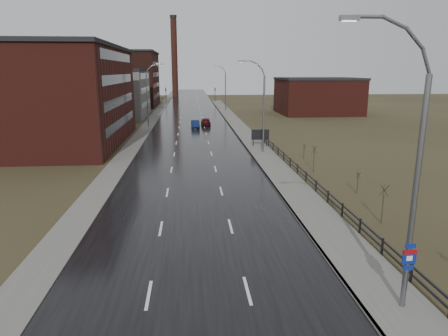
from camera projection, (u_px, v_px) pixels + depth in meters
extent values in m
cube|color=black|center=(192.00, 127.00, 72.81)|extent=(14.00, 300.00, 0.06)
cube|color=#595651|center=(263.00, 154.00, 49.30)|extent=(3.20, 180.00, 0.18)
cube|color=slate|center=(250.00, 154.00, 49.17)|extent=(0.16, 180.00, 0.18)
cube|color=#595651|center=(146.00, 128.00, 72.13)|extent=(2.40, 260.00, 0.12)
cube|color=#471914|center=(39.00, 98.00, 55.04)|extent=(22.00, 28.00, 13.00)
cube|color=black|center=(34.00, 47.00, 53.43)|extent=(22.44, 28.56, 0.50)
cube|color=black|center=(121.00, 122.00, 56.77)|extent=(0.06, 22.40, 1.20)
cube|color=black|center=(120.00, 101.00, 56.05)|extent=(0.06, 22.40, 1.20)
cube|color=black|center=(119.00, 79.00, 55.34)|extent=(0.06, 22.40, 1.20)
cube|color=black|center=(117.00, 57.00, 54.63)|extent=(0.06, 22.40, 1.20)
cube|color=slate|center=(109.00, 95.00, 87.58)|extent=(16.00, 20.00, 10.00)
cube|color=black|center=(107.00, 70.00, 86.33)|extent=(16.32, 20.40, 0.50)
cube|color=black|center=(146.00, 103.00, 88.71)|extent=(0.06, 16.00, 1.20)
cube|color=black|center=(145.00, 90.00, 87.99)|extent=(0.06, 16.00, 1.20)
cube|color=black|center=(145.00, 76.00, 87.28)|extent=(0.06, 16.00, 1.20)
cube|color=#331611|center=(111.00, 80.00, 115.62)|extent=(26.00, 24.00, 15.00)
cube|color=black|center=(109.00, 52.00, 113.77)|extent=(26.52, 24.48, 0.50)
cube|color=black|center=(157.00, 95.00, 117.74)|extent=(0.06, 19.20, 1.20)
cube|color=black|center=(156.00, 85.00, 117.03)|extent=(0.06, 19.20, 1.20)
cube|color=black|center=(156.00, 75.00, 116.32)|extent=(0.06, 19.20, 1.20)
cube|color=black|center=(155.00, 64.00, 115.60)|extent=(0.06, 19.20, 1.20)
cube|color=#471914|center=(318.00, 97.00, 95.63)|extent=(18.00, 16.00, 8.00)
cube|color=black|center=(319.00, 79.00, 94.62)|extent=(18.36, 16.32, 0.50)
cylinder|color=#331611|center=(174.00, 58.00, 155.87)|extent=(2.40, 2.40, 30.00)
cylinder|color=black|center=(173.00, 16.00, 152.23)|extent=(2.70, 2.70, 0.80)
cylinder|color=slate|center=(414.00, 200.00, 16.20)|extent=(0.24, 0.24, 10.00)
cylinder|color=slate|center=(426.00, 61.00, 14.89)|extent=(0.57, 0.14, 1.12)
cylinder|color=slate|center=(415.00, 38.00, 14.65)|extent=(0.91, 0.14, 0.91)
cylinder|color=slate|center=(395.00, 23.00, 14.45)|extent=(1.12, 0.14, 0.57)
cylinder|color=slate|center=(370.00, 17.00, 14.33)|extent=(1.15, 0.14, 0.14)
cube|color=slate|center=(349.00, 18.00, 14.28)|extent=(0.70, 0.28, 0.18)
cube|color=silver|center=(349.00, 21.00, 14.31)|extent=(0.50, 0.20, 0.04)
cube|color=navy|center=(411.00, 246.00, 16.55)|extent=(0.45, 0.04, 0.22)
cube|color=navy|center=(409.00, 257.00, 16.67)|extent=(0.60, 0.04, 0.65)
cube|color=maroon|center=(410.00, 252.00, 16.61)|extent=(0.60, 0.04, 0.20)
cube|color=navy|center=(408.00, 268.00, 16.79)|extent=(0.45, 0.04, 0.22)
cube|color=silver|center=(409.00, 258.00, 16.66)|extent=(0.26, 0.02, 0.22)
cylinder|color=slate|center=(264.00, 115.00, 49.17)|extent=(0.24, 0.24, 9.50)
cylinder|color=slate|center=(263.00, 72.00, 47.93)|extent=(0.51, 0.14, 0.98)
cylinder|color=slate|center=(260.00, 66.00, 47.72)|extent=(0.81, 0.14, 0.81)
cylinder|color=slate|center=(254.00, 62.00, 47.55)|extent=(0.98, 0.14, 0.51)
cylinder|color=slate|center=(247.00, 61.00, 47.44)|extent=(1.01, 0.14, 0.14)
cube|color=slate|center=(241.00, 61.00, 47.40)|extent=(0.70, 0.28, 0.18)
cube|color=silver|center=(241.00, 62.00, 47.42)|extent=(0.50, 0.20, 0.04)
cylinder|color=slate|center=(147.00, 101.00, 72.97)|extent=(0.24, 0.24, 9.50)
cylinder|color=slate|center=(147.00, 72.00, 71.76)|extent=(0.51, 0.14, 0.98)
cylinder|color=slate|center=(150.00, 68.00, 71.63)|extent=(0.81, 0.14, 0.81)
cylinder|color=slate|center=(153.00, 65.00, 71.57)|extent=(0.98, 0.14, 0.51)
cylinder|color=slate|center=(158.00, 64.00, 71.60)|extent=(1.01, 0.14, 0.14)
cube|color=slate|center=(162.00, 64.00, 71.67)|extent=(0.70, 0.28, 0.18)
cube|color=silver|center=(162.00, 65.00, 71.69)|extent=(0.50, 0.20, 0.04)
cylinder|color=slate|center=(225.00, 92.00, 101.44)|extent=(0.24, 0.24, 9.50)
cylinder|color=slate|center=(225.00, 71.00, 100.20)|extent=(0.51, 0.14, 0.98)
cylinder|color=slate|center=(223.00, 69.00, 99.99)|extent=(0.81, 0.14, 0.81)
cylinder|color=slate|center=(220.00, 67.00, 99.82)|extent=(0.98, 0.14, 0.51)
cylinder|color=slate|center=(217.00, 66.00, 99.71)|extent=(1.01, 0.14, 0.14)
cube|color=slate|center=(214.00, 66.00, 99.67)|extent=(0.70, 0.28, 0.18)
cube|color=silver|center=(214.00, 67.00, 99.69)|extent=(0.50, 0.20, 0.04)
cube|color=black|center=(411.00, 274.00, 19.32)|extent=(0.10, 0.10, 1.10)
cube|color=black|center=(382.00, 247.00, 22.22)|extent=(0.10, 0.10, 1.10)
cube|color=black|center=(360.00, 227.00, 25.13)|extent=(0.10, 0.10, 1.10)
cube|color=black|center=(342.00, 211.00, 28.03)|extent=(0.10, 0.10, 1.10)
cube|color=black|center=(328.00, 198.00, 30.93)|extent=(0.10, 0.10, 1.10)
cube|color=black|center=(316.00, 187.00, 33.84)|extent=(0.10, 0.10, 1.10)
cube|color=black|center=(306.00, 177.00, 36.74)|extent=(0.10, 0.10, 1.10)
cube|color=black|center=(297.00, 170.00, 39.65)|extent=(0.10, 0.10, 1.10)
cube|color=black|center=(290.00, 163.00, 42.55)|extent=(0.10, 0.10, 1.10)
cube|color=black|center=(284.00, 157.00, 45.45)|extent=(0.10, 0.10, 1.10)
cube|color=black|center=(278.00, 152.00, 48.36)|extent=(0.10, 0.10, 1.10)
cube|color=black|center=(273.00, 147.00, 51.26)|extent=(0.10, 0.10, 1.10)
cube|color=black|center=(269.00, 143.00, 54.16)|extent=(0.10, 0.10, 1.10)
cube|color=black|center=(265.00, 139.00, 57.07)|extent=(0.10, 0.10, 1.10)
cube|color=black|center=(318.00, 184.00, 33.26)|extent=(0.08, 53.00, 0.10)
cube|color=black|center=(318.00, 188.00, 33.35)|extent=(0.08, 53.00, 0.10)
cylinder|color=#382D23|center=(382.00, 209.00, 26.93)|extent=(0.08, 0.08, 2.05)
cylinder|color=#382D23|center=(385.00, 190.00, 26.61)|extent=(0.04, 0.69, 0.81)
cylinder|color=#382D23|center=(384.00, 190.00, 26.66)|extent=(0.65, 0.25, 0.81)
cylinder|color=#382D23|center=(384.00, 190.00, 26.63)|extent=(0.39, 0.58, 0.82)
cylinder|color=#382D23|center=(384.00, 191.00, 26.58)|extent=(0.39, 0.58, 0.82)
cylinder|color=#382D23|center=(385.00, 191.00, 26.56)|extent=(0.65, 0.25, 0.81)
cylinder|color=#382D23|center=(357.00, 185.00, 33.74)|extent=(0.08, 0.08, 1.37)
cylinder|color=#382D23|center=(359.00, 175.00, 33.54)|extent=(0.04, 0.47, 0.55)
cylinder|color=#382D23|center=(358.00, 175.00, 33.58)|extent=(0.45, 0.18, 0.56)
cylinder|color=#382D23|center=(358.00, 175.00, 33.56)|extent=(0.27, 0.40, 0.56)
cylinder|color=#382D23|center=(358.00, 175.00, 33.50)|extent=(0.27, 0.40, 0.56)
cylinder|color=#382D23|center=(359.00, 175.00, 33.49)|extent=(0.45, 0.18, 0.56)
cylinder|color=#382D23|center=(314.00, 162.00, 40.64)|extent=(0.08, 0.08, 2.07)
cylinder|color=#382D23|center=(315.00, 149.00, 40.33)|extent=(0.04, 0.69, 0.81)
cylinder|color=#382D23|center=(314.00, 149.00, 40.37)|extent=(0.66, 0.26, 0.82)
cylinder|color=#382D23|center=(314.00, 149.00, 40.35)|extent=(0.39, 0.58, 0.83)
cylinder|color=#382D23|center=(314.00, 149.00, 40.29)|extent=(0.39, 0.58, 0.83)
cylinder|color=#382D23|center=(315.00, 149.00, 40.28)|extent=(0.66, 0.26, 0.82)
cylinder|color=#382D23|center=(304.00, 153.00, 46.96)|extent=(0.08, 0.08, 1.31)
cylinder|color=#382D23|center=(305.00, 146.00, 46.76)|extent=(0.04, 0.45, 0.52)
cylinder|color=#382D23|center=(304.00, 146.00, 46.81)|extent=(0.43, 0.18, 0.53)
cylinder|color=#382D23|center=(304.00, 146.00, 46.79)|extent=(0.26, 0.38, 0.54)
cylinder|color=#382D23|center=(304.00, 146.00, 46.73)|extent=(0.26, 0.38, 0.54)
cylinder|color=#382D23|center=(305.00, 146.00, 46.72)|extent=(0.43, 0.18, 0.53)
cube|color=black|center=(253.00, 141.00, 53.80)|extent=(0.10, 0.10, 1.80)
cube|color=black|center=(267.00, 141.00, 53.95)|extent=(0.10, 0.10, 1.80)
cube|color=silver|center=(260.00, 135.00, 53.62)|extent=(2.29, 0.08, 1.30)
cube|color=black|center=(260.00, 135.00, 53.57)|extent=(2.39, 0.04, 1.40)
cylinder|color=black|center=(166.00, 94.00, 129.62)|extent=(0.16, 0.16, 5.20)
imported|color=black|center=(166.00, 88.00, 129.11)|extent=(0.58, 2.73, 1.10)
sphere|color=#FF190C|center=(166.00, 87.00, 128.89)|extent=(0.18, 0.18, 0.18)
cylinder|color=black|center=(215.00, 94.00, 130.92)|extent=(0.16, 0.16, 5.20)
imported|color=black|center=(215.00, 87.00, 130.41)|extent=(0.58, 2.73, 1.10)
sphere|color=#FF190C|center=(215.00, 87.00, 130.19)|extent=(0.18, 0.18, 0.18)
imported|color=#0D1B44|center=(195.00, 124.00, 71.78)|extent=(1.57, 4.21, 1.37)
imported|color=#470B0F|center=(206.00, 122.00, 75.20)|extent=(1.77, 4.34, 1.47)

